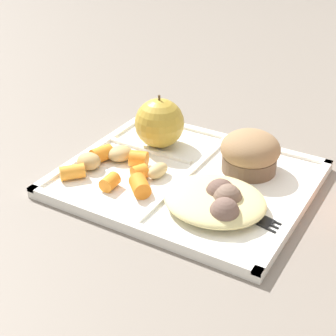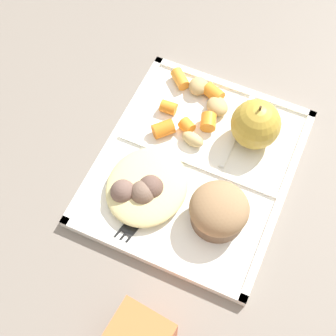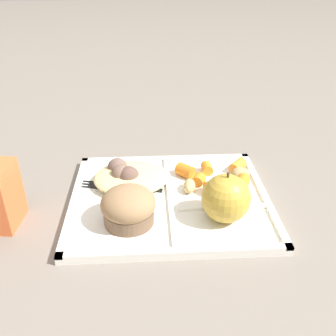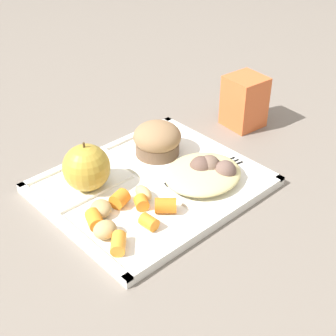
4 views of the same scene
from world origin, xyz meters
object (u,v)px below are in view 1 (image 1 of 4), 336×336
Objects in this scene: green_apple at (159,123)px; bran_muffin at (250,153)px; plastic_fork at (239,210)px; lunch_tray at (186,179)px.

green_apple is 0.15m from bran_muffin.
plastic_fork is at bearing -73.61° from bran_muffin.
lunch_tray is 3.96× the size of bran_muffin.
bran_muffin reaches higher than lunch_tray.
green_apple reaches higher than lunch_tray.
plastic_fork is (0.03, -0.10, -0.03)m from bran_muffin.
green_apple is 0.55× the size of plastic_fork.
bran_muffin is 0.55× the size of plastic_fork.
green_apple is 1.00× the size of bran_muffin.
green_apple reaches higher than plastic_fork.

